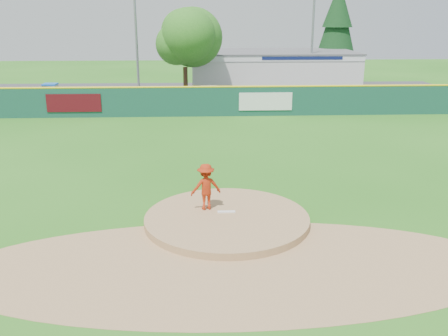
{
  "coord_description": "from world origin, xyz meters",
  "views": [
    {
      "loc": [
        -0.83,
        -15.4,
        6.74
      ],
      "look_at": [
        0.0,
        2.0,
        1.3
      ],
      "focal_mm": 40.0,
      "sensor_mm": 36.0,
      "label": 1
    }
  ],
  "objects_px": {
    "conifer_tree": "(337,25)",
    "light_pole_right": "(313,27)",
    "playground_slide": "(51,94)",
    "deciduous_tree": "(185,42)",
    "pitcher": "(206,187)",
    "pool_building_grp": "(272,69)",
    "light_pole_left": "(136,21)",
    "van": "(215,96)"
  },
  "relations": [
    {
      "from": "pool_building_grp",
      "to": "conifer_tree",
      "type": "distance_m",
      "value": 8.95
    },
    {
      "from": "pitcher",
      "to": "playground_slide",
      "type": "distance_m",
      "value": 25.38
    },
    {
      "from": "deciduous_tree",
      "to": "conifer_tree",
      "type": "bearing_deg",
      "value": 36.25
    },
    {
      "from": "pitcher",
      "to": "light_pole_right",
      "type": "height_order",
      "value": "light_pole_right"
    },
    {
      "from": "light_pole_right",
      "to": "light_pole_left",
      "type": "bearing_deg",
      "value": -172.41
    },
    {
      "from": "pool_building_grp",
      "to": "light_pole_right",
      "type": "relative_size",
      "value": 1.52
    },
    {
      "from": "pitcher",
      "to": "pool_building_grp",
      "type": "xyz_separation_m",
      "value": [
        6.68,
        31.34,
        0.6
      ]
    },
    {
      "from": "pool_building_grp",
      "to": "light_pole_right",
      "type": "bearing_deg",
      "value": -44.95
    },
    {
      "from": "deciduous_tree",
      "to": "pitcher",
      "type": "bearing_deg",
      "value": -86.9
    },
    {
      "from": "pitcher",
      "to": "playground_slide",
      "type": "relative_size",
      "value": 0.56
    },
    {
      "from": "conifer_tree",
      "to": "light_pole_left",
      "type": "distance_m",
      "value": 21.03
    },
    {
      "from": "pitcher",
      "to": "conifer_tree",
      "type": "xyz_separation_m",
      "value": [
        13.68,
        35.34,
        4.48
      ]
    },
    {
      "from": "playground_slide",
      "to": "light_pole_left",
      "type": "relative_size",
      "value": 0.26
    },
    {
      "from": "pitcher",
      "to": "conifer_tree",
      "type": "bearing_deg",
      "value": -124.2
    },
    {
      "from": "playground_slide",
      "to": "light_pole_right",
      "type": "distance_m",
      "value": 22.54
    },
    {
      "from": "pitcher",
      "to": "deciduous_tree",
      "type": "height_order",
      "value": "deciduous_tree"
    },
    {
      "from": "light_pole_right",
      "to": "pitcher",
      "type": "bearing_deg",
      "value": -108.86
    },
    {
      "from": "deciduous_tree",
      "to": "van",
      "type": "bearing_deg",
      "value": -57.98
    },
    {
      "from": "conifer_tree",
      "to": "light_pole_right",
      "type": "xyz_separation_m",
      "value": [
        -4.0,
        -7.0,
        0.0
      ]
    },
    {
      "from": "light_pole_right",
      "to": "deciduous_tree",
      "type": "bearing_deg",
      "value": -160.02
    },
    {
      "from": "pitcher",
      "to": "light_pole_left",
      "type": "relative_size",
      "value": 0.15
    },
    {
      "from": "pitcher",
      "to": "conifer_tree",
      "type": "distance_m",
      "value": 38.16
    },
    {
      "from": "pitcher",
      "to": "playground_slide",
      "type": "height_order",
      "value": "pitcher"
    },
    {
      "from": "light_pole_left",
      "to": "light_pole_right",
      "type": "bearing_deg",
      "value": 7.59
    },
    {
      "from": "pool_building_grp",
      "to": "van",
      "type": "bearing_deg",
      "value": -118.57
    },
    {
      "from": "pitcher",
      "to": "playground_slide",
      "type": "bearing_deg",
      "value": -75.87
    },
    {
      "from": "deciduous_tree",
      "to": "conifer_tree",
      "type": "height_order",
      "value": "conifer_tree"
    },
    {
      "from": "pitcher",
      "to": "light_pole_left",
      "type": "height_order",
      "value": "light_pole_left"
    },
    {
      "from": "playground_slide",
      "to": "light_pole_right",
      "type": "bearing_deg",
      "value": 15.16
    },
    {
      "from": "pool_building_grp",
      "to": "light_pole_left",
      "type": "relative_size",
      "value": 1.38
    },
    {
      "from": "playground_slide",
      "to": "light_pole_right",
      "type": "relative_size",
      "value": 0.29
    },
    {
      "from": "van",
      "to": "deciduous_tree",
      "type": "xyz_separation_m",
      "value": [
        -2.24,
        3.58,
        3.75
      ]
    },
    {
      "from": "deciduous_tree",
      "to": "light_pole_left",
      "type": "distance_m",
      "value": 4.72
    },
    {
      "from": "van",
      "to": "pool_building_grp",
      "type": "distance_m",
      "value": 12.07
    },
    {
      "from": "deciduous_tree",
      "to": "light_pole_right",
      "type": "distance_m",
      "value": 11.75
    },
    {
      "from": "playground_slide",
      "to": "deciduous_tree",
      "type": "distance_m",
      "value": 11.07
    },
    {
      "from": "light_pole_left",
      "to": "light_pole_right",
      "type": "xyz_separation_m",
      "value": [
        15.0,
        2.0,
        -0.51
      ]
    },
    {
      "from": "conifer_tree",
      "to": "light_pole_right",
      "type": "relative_size",
      "value": 0.95
    },
    {
      "from": "playground_slide",
      "to": "conifer_tree",
      "type": "xyz_separation_m",
      "value": [
        25.27,
        12.76,
        4.74
      ]
    },
    {
      "from": "light_pole_left",
      "to": "deciduous_tree",
      "type": "bearing_deg",
      "value": -26.57
    },
    {
      "from": "pitcher",
      "to": "pool_building_grp",
      "type": "relative_size",
      "value": 0.11
    },
    {
      "from": "deciduous_tree",
      "to": "light_pole_left",
      "type": "height_order",
      "value": "light_pole_left"
    }
  ]
}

